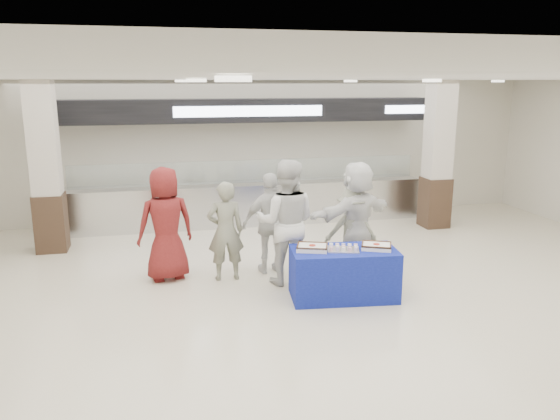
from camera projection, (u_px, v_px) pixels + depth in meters
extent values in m
plane|color=beige|center=(316.00, 321.00, 7.38)|extent=(14.00, 14.00, 0.00)
cube|color=silver|center=(248.00, 204.00, 12.40)|extent=(8.00, 0.80, 0.90)
cube|color=silver|center=(248.00, 184.00, 12.29)|extent=(8.00, 0.85, 0.04)
cube|color=white|center=(250.00, 171.00, 11.93)|extent=(7.60, 0.02, 0.50)
cube|color=black|center=(247.00, 110.00, 11.92)|extent=(8.40, 0.70, 0.50)
cube|color=white|center=(250.00, 111.00, 11.58)|extent=(3.20, 0.03, 0.22)
cube|color=white|center=(414.00, 109.00, 12.41)|extent=(1.40, 0.03, 0.18)
cube|color=#322117|center=(51.00, 222.00, 10.36)|extent=(0.55, 0.55, 1.10)
cube|color=beige|center=(43.00, 138.00, 10.00)|extent=(0.50, 0.50, 2.10)
cube|color=#322117|center=(435.00, 202.00, 12.12)|extent=(0.55, 0.55, 1.10)
cube|color=beige|center=(439.00, 130.00, 11.75)|extent=(0.50, 0.50, 2.10)
cube|color=#16269A|center=(344.00, 274.00, 8.11)|extent=(1.63, 0.95, 0.75)
cube|color=white|center=(312.00, 248.00, 7.98)|extent=(0.53, 0.47, 0.07)
cube|color=#422612|center=(312.00, 245.00, 7.97)|extent=(0.53, 0.47, 0.02)
cylinder|color=#AB2818|center=(312.00, 245.00, 7.97)|extent=(0.13, 0.13, 0.01)
cube|color=white|center=(376.00, 247.00, 8.05)|extent=(0.53, 0.48, 0.07)
cube|color=#422612|center=(377.00, 244.00, 8.04)|extent=(0.53, 0.48, 0.02)
cylinder|color=#AB2818|center=(377.00, 244.00, 8.04)|extent=(0.13, 0.13, 0.01)
cube|color=silver|center=(343.00, 250.00, 7.98)|extent=(0.53, 0.46, 0.02)
imported|color=maroon|center=(166.00, 224.00, 8.76)|extent=(1.02, 0.78, 1.86)
imported|color=slate|center=(226.00, 231.00, 8.78)|extent=(0.59, 0.39, 1.63)
imported|color=silver|center=(286.00, 222.00, 8.58)|extent=(1.16, 1.02, 2.00)
imported|color=silver|center=(272.00, 223.00, 9.11)|extent=(1.03, 0.49, 1.70)
imported|color=slate|center=(351.00, 230.00, 9.26)|extent=(0.98, 0.67, 1.40)
imported|color=white|center=(356.00, 216.00, 9.22)|extent=(1.82, 1.20, 1.88)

